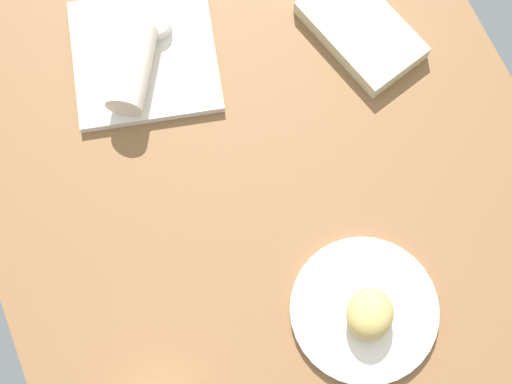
% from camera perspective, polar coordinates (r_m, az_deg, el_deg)
% --- Properties ---
extents(dining_table, '(1.10, 0.90, 0.04)m').
position_cam_1_polar(dining_table, '(1.25, 0.49, 1.15)').
color(dining_table, brown).
rests_on(dining_table, ground).
extents(round_plate, '(0.23, 0.23, 0.01)m').
position_cam_1_polar(round_plate, '(1.19, 8.01, -8.65)').
color(round_plate, silver).
rests_on(round_plate, dining_table).
extents(scone_pastry, '(0.10, 0.10, 0.06)m').
position_cam_1_polar(scone_pastry, '(1.15, 8.43, -8.92)').
color(scone_pastry, tan).
rests_on(scone_pastry, round_plate).
extents(square_plate, '(0.29, 0.29, 0.02)m').
position_cam_1_polar(square_plate, '(1.32, -8.24, 9.93)').
color(square_plate, silver).
rests_on(square_plate, dining_table).
extents(sauce_cup, '(0.06, 0.06, 0.03)m').
position_cam_1_polar(sauce_cup, '(1.32, -7.54, 12.32)').
color(sauce_cup, silver).
rests_on(sauce_cup, square_plate).
extents(breakfast_wrap, '(0.16, 0.13, 0.06)m').
position_cam_1_polar(breakfast_wrap, '(1.27, -9.17, 9.08)').
color(breakfast_wrap, beige).
rests_on(breakfast_wrap, square_plate).
extents(book_stack, '(0.23, 0.17, 0.03)m').
position_cam_1_polar(book_stack, '(1.34, 7.78, 11.79)').
color(book_stack, beige).
rests_on(book_stack, dining_table).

